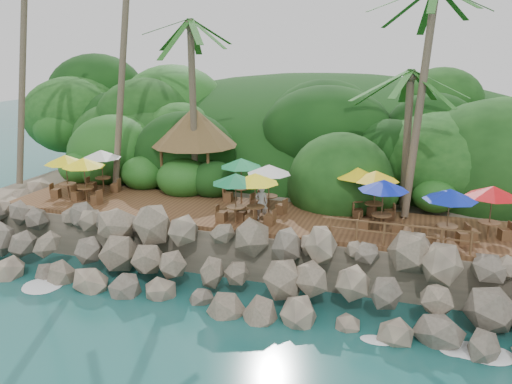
% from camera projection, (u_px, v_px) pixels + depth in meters
% --- Properties ---
extents(ground, '(140.00, 140.00, 0.00)m').
position_uv_depth(ground, '(208.00, 314.00, 20.59)').
color(ground, '#19514F').
rests_on(ground, ground).
extents(land_base, '(32.00, 25.20, 2.10)m').
position_uv_depth(land_base, '(303.00, 188.00, 34.95)').
color(land_base, gray).
rests_on(land_base, ground).
extents(jungle_hill, '(44.80, 28.00, 15.40)m').
position_uv_depth(jungle_hill, '(324.00, 177.00, 42.10)').
color(jungle_hill, '#143811').
rests_on(jungle_hill, ground).
extents(seawall, '(29.00, 4.00, 2.30)m').
position_uv_depth(seawall, '(226.00, 268.00, 22.11)').
color(seawall, gray).
rests_on(seawall, ground).
extents(terrace, '(26.00, 5.00, 0.20)m').
position_uv_depth(terrace, '(256.00, 216.00, 25.49)').
color(terrace, brown).
rests_on(terrace, land_base).
extents(jungle_foliage, '(44.00, 16.00, 12.00)m').
position_uv_depth(jungle_foliage, '(299.00, 207.00, 34.32)').
color(jungle_foliage, '#143811').
rests_on(jungle_foliage, ground).
extents(foam_line, '(25.20, 0.80, 0.06)m').
position_uv_depth(foam_line, '(211.00, 310.00, 20.85)').
color(foam_line, white).
rests_on(foam_line, ground).
extents(palapa, '(4.85, 4.85, 4.60)m').
position_uv_depth(palapa, '(194.00, 127.00, 29.48)').
color(palapa, brown).
rests_on(palapa, ground).
extents(dining_clusters, '(22.88, 5.37, 2.35)m').
position_uv_depth(dining_clusters, '(264.00, 176.00, 24.73)').
color(dining_clusters, brown).
rests_on(dining_clusters, terrace).
extents(railing, '(6.10, 0.10, 1.00)m').
position_uv_depth(railing, '(398.00, 233.00, 21.10)').
color(railing, brown).
rests_on(railing, terrace).
extents(waiter, '(0.69, 0.56, 1.64)m').
position_uv_depth(waiter, '(261.00, 203.00, 24.45)').
color(waiter, silver).
rests_on(waiter, terrace).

